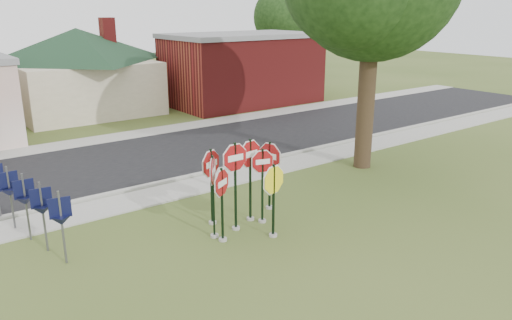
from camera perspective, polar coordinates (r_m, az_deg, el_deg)
ground at (r=14.19m, az=2.25°, el=-9.72°), size 120.00×120.00×0.00m
sidewalk_near at (r=18.41m, az=-8.60°, el=-3.37°), size 60.00×1.60×0.06m
road at (r=22.30m, az=-14.14°, el=-0.10°), size 60.00×7.00×0.04m
sidewalk_far at (r=26.19m, az=-17.86°, el=2.14°), size 60.00×1.60×0.06m
curb at (r=19.24m, az=-10.04°, el=-2.41°), size 60.00×0.20×0.14m
stop_sign_center at (r=14.48m, az=-2.39°, el=-1.45°), size 1.15×0.24×2.83m
stop_sign_yellow at (r=14.15m, az=2.02°, el=-3.55°), size 1.15×0.24×2.32m
stop_sign_left at (r=13.92m, az=-3.92°, el=-4.03°), size 0.95×0.54×2.29m
stop_sign_right at (r=15.08m, az=0.74°, el=-1.89°), size 0.95×0.29×2.46m
stop_sign_back_right at (r=15.15m, az=-0.67°, el=-0.82°), size 1.16×0.24×2.75m
stop_sign_back_left at (r=15.00m, az=-5.14°, el=-1.78°), size 1.07×0.46×2.52m
stop_sign_far_right at (r=16.12m, az=1.58°, el=-0.65°), size 0.31×1.14×2.41m
stop_sign_far_left at (r=14.09m, az=-4.92°, el=-2.84°), size 0.74×0.85×2.58m
route_sign_row at (r=15.43m, az=-24.87°, el=-4.16°), size 1.43×4.63×2.00m
building_house at (r=33.46m, az=-19.67°, el=11.36°), size 11.60×11.60×6.20m
building_brick at (r=34.90m, az=-1.57°, el=10.46°), size 10.20×6.20×4.75m
bg_tree_right at (r=46.74m, az=3.27°, el=15.99°), size 5.60×5.60×8.40m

